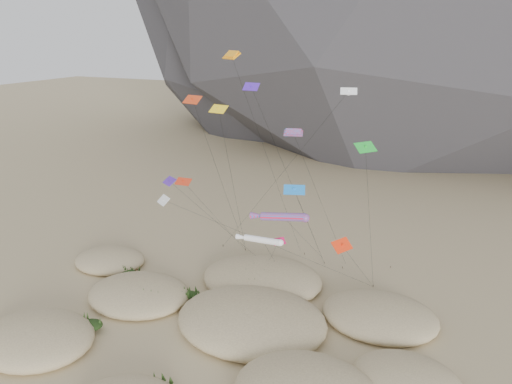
# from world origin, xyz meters

# --- Properties ---
(ground) EXTENTS (500.00, 500.00, 0.00)m
(ground) POSITION_xyz_m (0.00, 0.00, 0.00)
(ground) COLOR #CCB789
(ground) RESTS_ON ground
(dunes) EXTENTS (53.36, 38.06, 3.79)m
(dunes) POSITION_xyz_m (-0.14, 4.31, 0.72)
(dunes) COLOR #CCB789
(dunes) RESTS_ON ground
(dune_grass) EXTENTS (43.53, 29.25, 1.47)m
(dune_grass) POSITION_xyz_m (-0.26, 4.00, 0.81)
(dune_grass) COLOR black
(dune_grass) RESTS_ON ground
(kite_stakes) EXTENTS (25.28, 6.60, 0.30)m
(kite_stakes) POSITION_xyz_m (2.37, 23.67, 0.15)
(kite_stakes) COLOR #3F2D1E
(kite_stakes) RESTS_ON ground
(rainbow_tube_kite) EXTENTS (7.03, 16.63, 12.85)m
(rainbow_tube_kite) POSITION_xyz_m (3.52, 9.92, 12.06)
(rainbow_tube_kite) COLOR #F1193C
(rainbow_tube_kite) RESTS_ON ground
(white_tube_kite) EXTENTS (6.18, 12.36, 9.82)m
(white_tube_kite) POSITION_xyz_m (1.38, 9.03, 9.20)
(white_tube_kite) COLOR white
(white_tube_kite) RESTS_ON ground
(orange_parafoil) EXTENTS (6.74, 13.23, 29.86)m
(orange_parafoil) POSITION_xyz_m (-5.04, 15.37, 28.98)
(orange_parafoil) COLOR #FF980D
(orange_parafoil) RESTS_ON ground
(multi_parafoil) EXTENTS (5.91, 11.39, 21.19)m
(multi_parafoil) POSITION_xyz_m (3.05, 15.10, 20.48)
(multi_parafoil) COLOR red
(multi_parafoil) RESTS_ON ground
(delta_kites) EXTENTS (26.60, 19.77, 26.46)m
(delta_kites) POSITION_xyz_m (-0.16, 10.80, 17.55)
(delta_kites) COLOR red
(delta_kites) RESTS_ON ground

